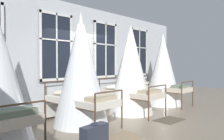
{
  "coord_description": "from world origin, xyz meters",
  "views": [
    {
      "loc": [
        -4.37,
        -4.3,
        1.52
      ],
      "look_at": [
        0.15,
        0.01,
        1.35
      ],
      "focal_mm": 35.27,
      "sensor_mm": 36.0,
      "label": 1
    }
  ],
  "objects_px": {
    "cot_second": "(81,70)",
    "suitcase_dark": "(94,137)",
    "cot_third": "(131,70)",
    "cot_fourth": "(163,70)"
  },
  "relations": [
    {
      "from": "suitcase_dark",
      "to": "cot_second",
      "type": "bearing_deg",
      "value": 53.5
    },
    {
      "from": "suitcase_dark",
      "to": "cot_third",
      "type": "bearing_deg",
      "value": 20.58
    },
    {
      "from": "cot_third",
      "to": "cot_second",
      "type": "bearing_deg",
      "value": 88.04
    },
    {
      "from": "cot_second",
      "to": "suitcase_dark",
      "type": "relative_size",
      "value": 4.88
    },
    {
      "from": "cot_third",
      "to": "cot_fourth",
      "type": "xyz_separation_m",
      "value": [
        1.96,
        0.04,
        -0.04
      ]
    },
    {
      "from": "cot_second",
      "to": "cot_fourth",
      "type": "xyz_separation_m",
      "value": [
        3.84,
        -0.05,
        -0.08
      ]
    },
    {
      "from": "cot_second",
      "to": "cot_third",
      "type": "relative_size",
      "value": 1.03
    },
    {
      "from": "cot_fourth",
      "to": "suitcase_dark",
      "type": "xyz_separation_m",
      "value": [
        -4.69,
        -1.41,
        -1.06
      ]
    },
    {
      "from": "cot_fourth",
      "to": "cot_second",
      "type": "bearing_deg",
      "value": 89.35
    },
    {
      "from": "cot_second",
      "to": "suitcase_dark",
      "type": "distance_m",
      "value": 2.04
    }
  ]
}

